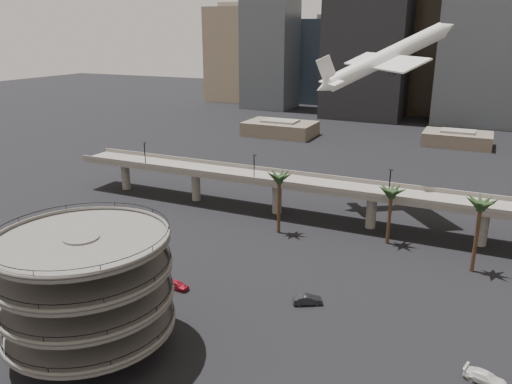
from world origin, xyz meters
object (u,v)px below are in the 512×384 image
at_px(overpass, 323,189).
at_px(car_b, 308,300).
at_px(parking_ramp, 86,283).
at_px(car_c, 486,378).
at_px(airborne_jet, 386,58).
at_px(car_a, 177,285).

bearing_deg(overpass, car_b, -75.60).
distance_m(parking_ramp, car_c, 50.93).
bearing_deg(car_c, car_b, 86.07).
height_order(airborne_jet, car_b, airborne_jet).
relative_size(car_a, car_b, 0.93).
xyz_separation_m(overpass, airborne_jet, (7.99, 18.39, 27.40)).
bearing_deg(parking_ramp, overpass, 77.57).
xyz_separation_m(airborne_jet, car_a, (-19.96, -58.93, -34.00)).
xyz_separation_m(parking_ramp, overpass, (13.00, 59.00, -2.50)).
bearing_deg(car_c, car_a, 99.42).
height_order(overpass, car_b, overpass).
relative_size(airborne_jet, car_a, 6.86).
bearing_deg(overpass, airborne_jet, 66.50).
xyz_separation_m(car_a, car_c, (46.89, -3.80, -0.00)).
relative_size(overpass, airborne_jet, 4.39).
bearing_deg(overpass, car_c, -51.78).
xyz_separation_m(car_b, car_c, (25.67, -8.33, -0.03)).
bearing_deg(car_a, car_b, -73.81).
bearing_deg(car_b, overpass, -14.87).
relative_size(car_b, car_c, 0.92).
distance_m(parking_ramp, airborne_jet, 83.96).
height_order(car_a, car_b, car_b).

